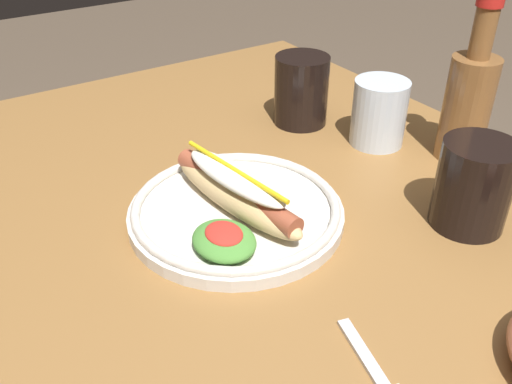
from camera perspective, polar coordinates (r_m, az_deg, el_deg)
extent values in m
cube|color=olive|center=(0.70, 5.98, -5.27)|extent=(1.25, 0.80, 0.04)
cylinder|color=olive|center=(1.25, -23.08, -10.34)|extent=(0.06, 0.06, 0.70)
cylinder|color=olive|center=(1.42, 1.51, -1.57)|extent=(0.06, 0.06, 0.70)
cylinder|color=silver|center=(0.71, -2.04, -2.23)|extent=(0.27, 0.27, 0.02)
torus|color=silver|center=(0.70, -2.06, -1.42)|extent=(0.26, 0.26, 0.01)
ellipsoid|color=tan|center=(0.69, -2.08, -0.32)|extent=(0.23, 0.08, 0.04)
cylinder|color=#9E4C33|center=(0.69, -2.10, 0.22)|extent=(0.21, 0.05, 0.03)
ellipsoid|color=silver|center=(0.68, -2.13, 1.52)|extent=(0.18, 0.07, 0.02)
cylinder|color=yellow|center=(0.67, -2.14, 2.25)|extent=(0.18, 0.03, 0.01)
ellipsoid|color=#4C8C38|center=(0.63, -3.26, -4.96)|extent=(0.08, 0.07, 0.02)
ellipsoid|color=red|center=(0.62, -3.29, -4.24)|extent=(0.05, 0.04, 0.01)
cube|color=silver|center=(0.55, 10.80, -15.76)|extent=(0.09, 0.03, 0.00)
cylinder|color=black|center=(0.72, 21.25, 0.64)|extent=(0.09, 0.09, 0.11)
cylinder|color=silver|center=(0.88, 12.40, 7.88)|extent=(0.08, 0.08, 0.10)
cylinder|color=black|center=(0.93, 4.62, 10.27)|extent=(0.09, 0.09, 0.11)
cylinder|color=brown|center=(0.87, 20.60, 7.88)|extent=(0.07, 0.07, 0.15)
cylinder|color=brown|center=(0.83, 22.11, 14.79)|extent=(0.03, 0.03, 0.07)
cylinder|color=red|center=(0.82, 22.72, 17.46)|extent=(0.04, 0.04, 0.01)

